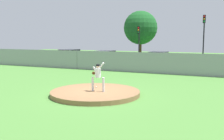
{
  "coord_description": "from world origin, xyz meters",
  "views": [
    {
      "loc": [
        6.73,
        -12.63,
        3.19
      ],
      "look_at": [
        0.37,
        1.45,
        1.27
      ],
      "focal_mm": 41.72,
      "sensor_mm": 36.0,
      "label": 1
    }
  ],
  "objects": [
    {
      "name": "traffic_light_far",
      "position": [
        4.02,
        18.29,
        3.83
      ],
      "size": [
        0.28,
        0.46,
        5.69
      ],
      "color": "black",
      "rests_on": "ground_plane"
    },
    {
      "name": "baseball",
      "position": [
        -0.37,
        0.82,
        0.28
      ],
      "size": [
        0.07,
        0.07,
        0.07
      ],
      "primitive_type": "sphere",
      "color": "white",
      "rests_on": "pitchers_mound"
    },
    {
      "name": "ground_plane",
      "position": [
        0.0,
        6.0,
        0.0
      ],
      "size": [
        80.0,
        80.0,
        0.0
      ],
      "primitive_type": "plane",
      "color": "#4C8438"
    },
    {
      "name": "tree_broad_right",
      "position": [
        -4.84,
        22.69,
        4.57
      ],
      "size": [
        4.71,
        4.71,
        6.94
      ],
      "color": "#4C331E",
      "rests_on": "ground_plane"
    },
    {
      "name": "chainlink_fence",
      "position": [
        0.0,
        10.0,
        0.94
      ],
      "size": [
        37.15,
        0.07,
        1.98
      ],
      "color": "gray",
      "rests_on": "ground_plane"
    },
    {
      "name": "pitcher_youth",
      "position": [
        0.2,
        -0.07,
        1.17
      ],
      "size": [
        0.78,
        0.32,
        1.62
      ],
      "color": "silver",
      "rests_on": "pitchers_mound"
    },
    {
      "name": "traffic_light_near",
      "position": [
        -3.59,
        18.31,
        3.14
      ],
      "size": [
        0.28,
        0.46,
        4.57
      ],
      "color": "black",
      "rests_on": "ground_plane"
    },
    {
      "name": "parked_car_red",
      "position": [
        -11.17,
        14.26,
        0.83
      ],
      "size": [
        2.07,
        4.31,
        1.77
      ],
      "color": "#A81919",
      "rests_on": "ground_plane"
    },
    {
      "name": "pitchers_mound",
      "position": [
        0.0,
        0.0,
        0.12
      ],
      "size": [
        4.99,
        4.99,
        0.24
      ],
      "primitive_type": "cylinder",
      "color": "olive",
      "rests_on": "ground_plane"
    },
    {
      "name": "asphalt_strip",
      "position": [
        0.0,
        14.5,
        0.0
      ],
      "size": [
        44.0,
        7.0,
        0.01
      ],
      "primitive_type": "cube",
      "color": "#2B2B2D",
      "rests_on": "ground_plane"
    },
    {
      "name": "parked_car_charcoal",
      "position": [
        -0.06,
        14.19,
        0.82
      ],
      "size": [
        1.86,
        4.53,
        1.74
      ],
      "color": "#232328",
      "rests_on": "ground_plane"
    },
    {
      "name": "traffic_cone_orange",
      "position": [
        -8.23,
        11.47,
        0.26
      ],
      "size": [
        0.4,
        0.4,
        0.55
      ],
      "color": "orange",
      "rests_on": "asphalt_strip"
    },
    {
      "name": "parked_car_white",
      "position": [
        -6.3,
        14.19,
        0.82
      ],
      "size": [
        1.97,
        4.59,
        1.71
      ],
      "color": "silver",
      "rests_on": "ground_plane"
    }
  ]
}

